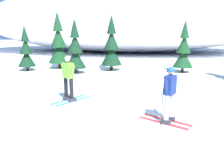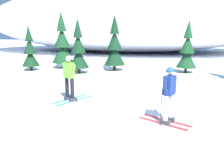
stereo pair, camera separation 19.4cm
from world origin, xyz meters
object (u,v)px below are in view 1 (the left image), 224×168
Objects in this scene: pine_tree_left at (59,45)px; pine_tree_right at (184,51)px; pine_tree_center_right at (111,47)px; pine_tree_center_left at (75,51)px; skier_navy_jacket at (169,94)px; pine_tree_far_left at (26,52)px; skier_lime_jacket at (68,78)px.

pine_tree_left is 1.20× the size of pine_tree_right.
pine_tree_center_right reaches higher than pine_tree_right.
pine_tree_left is at bearing 178.72° from pine_tree_center_right.
pine_tree_center_left is (1.94, -1.72, -0.26)m from pine_tree_left.
skier_navy_jacket is 0.55× the size of pine_tree_far_left.
pine_tree_center_left is at bearing -141.76° from pine_tree_center_right.
pine_tree_center_right reaches higher than skier_navy_jacket.
skier_navy_jacket is 12.11m from pine_tree_far_left.
skier_navy_jacket is at bearing -68.08° from pine_tree_center_right.
pine_tree_center_right is (5.77, 1.40, 0.31)m from pine_tree_far_left.
skier_lime_jacket is 0.52× the size of pine_tree_right.
pine_tree_center_left is at bearing -3.55° from pine_tree_far_left.
pine_tree_center_left is at bearing -165.67° from pine_tree_right.
pine_tree_left is 4.01m from pine_tree_center_right.
pine_tree_far_left is 0.91× the size of pine_tree_right.
pine_tree_left is at bearing 116.82° from skier_lime_jacket.
pine_tree_right is (10.66, 1.55, 0.14)m from pine_tree_far_left.
pine_tree_center_right is (2.07, 1.63, 0.14)m from pine_tree_center_left.
skier_navy_jacket is at bearing -50.02° from pine_tree_left.
pine_tree_right is (8.89, 0.06, -0.29)m from pine_tree_left.
pine_tree_right is at bearing 0.36° from pine_tree_left.
pine_tree_left reaches higher than pine_tree_center_right.
pine_tree_right reaches higher than pine_tree_far_left.
pine_tree_left reaches higher than pine_tree_center_left.
pine_tree_far_left is at bearing -171.75° from pine_tree_right.
pine_tree_far_left reaches higher than skier_lime_jacket.
skier_lime_jacket is at bearing 159.11° from skier_navy_jacket.
pine_tree_right is at bearing 57.06° from skier_lime_jacket.
pine_tree_right is (1.25, 9.16, 0.55)m from skier_navy_jacket.
pine_tree_center_right is 4.89m from pine_tree_right.
skier_lime_jacket is 7.61m from pine_tree_center_right.
pine_tree_center_left is 1.02× the size of pine_tree_right.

